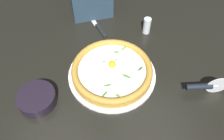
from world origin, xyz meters
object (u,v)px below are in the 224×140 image
pizza_cutter (205,86)px  pizza (112,70)px  side_bowl (37,99)px  table_knife (97,26)px  pepper_shaker (147,26)px

pizza_cutter → pizza: bearing=69.2°
pizza → side_bowl: (-0.08, 0.27, -0.01)m
pizza → pizza_cutter: size_ratio=1.98×
pizza_cutter → side_bowl: bearing=86.5°
pizza → side_bowl: bearing=107.0°
pizza → table_knife: (0.28, 0.03, -0.03)m
pizza → side_bowl: pizza is taller
side_bowl → table_knife: (0.36, -0.23, -0.02)m
pizza → pepper_shaker: 0.28m
pizza_cutter → table_knife: pizza_cutter is taller
pepper_shaker → pizza: bearing=140.7°
pizza → pepper_shaker: bearing=-39.3°
table_knife → pepper_shaker: (-0.06, -0.21, 0.03)m
side_bowl → pepper_shaker: pepper_shaker is taller
pizza → table_knife: size_ratio=1.26×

